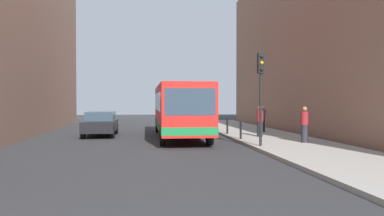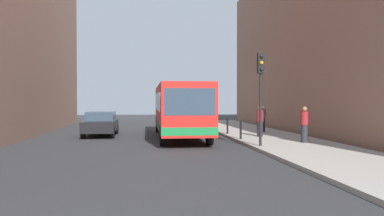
{
  "view_description": "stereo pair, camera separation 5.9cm",
  "coord_description": "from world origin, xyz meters",
  "px_view_note": "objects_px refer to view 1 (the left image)",
  "views": [
    {
      "loc": [
        -1.65,
        -18.5,
        2.16
      ],
      "look_at": [
        0.98,
        1.54,
        1.76
      ],
      "focal_mm": 35.79,
      "sensor_mm": 36.0,
      "label": 1
    },
    {
      "loc": [
        -1.59,
        -18.5,
        2.16
      ],
      "look_at": [
        0.98,
        1.54,
        1.76
      ],
      "focal_mm": 35.79,
      "sensor_mm": 36.0,
      "label": 2
    }
  ],
  "objects_px": {
    "traffic_light": "(261,81)",
    "bollard_far": "(217,123)",
    "bus": "(179,108)",
    "pedestrian_near_signal": "(305,125)",
    "pedestrian_mid_sidewalk": "(260,121)",
    "car_beside_bus": "(101,123)",
    "bollard_near": "(241,130)",
    "pedestrian_far_sidewalk": "(262,119)",
    "bollard_mid": "(227,126)"
  },
  "relations": [
    {
      "from": "bus",
      "to": "bollard_mid",
      "type": "relative_size",
      "value": 11.63
    },
    {
      "from": "pedestrian_near_signal",
      "to": "pedestrian_mid_sidewalk",
      "type": "height_order",
      "value": "pedestrian_near_signal"
    },
    {
      "from": "pedestrian_near_signal",
      "to": "pedestrian_mid_sidewalk",
      "type": "xyz_separation_m",
      "value": [
        -1.2,
        3.18,
        -0.01
      ]
    },
    {
      "from": "bus",
      "to": "bollard_near",
      "type": "xyz_separation_m",
      "value": [
        2.95,
        -2.78,
        -1.1
      ]
    },
    {
      "from": "traffic_light",
      "to": "pedestrian_mid_sidewalk",
      "type": "bearing_deg",
      "value": 72.94
    },
    {
      "from": "bollard_far",
      "to": "pedestrian_near_signal",
      "type": "xyz_separation_m",
      "value": [
        2.6,
        -8.32,
        0.38
      ]
    },
    {
      "from": "car_beside_bus",
      "to": "bollard_near",
      "type": "relative_size",
      "value": 4.64
    },
    {
      "from": "bollard_mid",
      "to": "pedestrian_far_sidewalk",
      "type": "relative_size",
      "value": 0.57
    },
    {
      "from": "car_beside_bus",
      "to": "pedestrian_near_signal",
      "type": "bearing_deg",
      "value": 148.65
    },
    {
      "from": "pedestrian_near_signal",
      "to": "traffic_light",
      "type": "bearing_deg",
      "value": -179.46
    },
    {
      "from": "bollard_mid",
      "to": "pedestrian_near_signal",
      "type": "height_order",
      "value": "pedestrian_near_signal"
    },
    {
      "from": "bus",
      "to": "bollard_near",
      "type": "relative_size",
      "value": 11.63
    },
    {
      "from": "car_beside_bus",
      "to": "traffic_light",
      "type": "xyz_separation_m",
      "value": [
        7.68,
        -7.34,
        2.22
      ]
    },
    {
      "from": "traffic_light",
      "to": "bollard_far",
      "type": "distance_m",
      "value": 9.67
    },
    {
      "from": "car_beside_bus",
      "to": "traffic_light",
      "type": "distance_m",
      "value": 10.86
    },
    {
      "from": "pedestrian_near_signal",
      "to": "pedestrian_mid_sidewalk",
      "type": "distance_m",
      "value": 3.39
    },
    {
      "from": "bus",
      "to": "car_beside_bus",
      "type": "bearing_deg",
      "value": -17.5
    },
    {
      "from": "bus",
      "to": "pedestrian_near_signal",
      "type": "relative_size",
      "value": 6.44
    },
    {
      "from": "bollard_near",
      "to": "pedestrian_mid_sidewalk",
      "type": "bearing_deg",
      "value": 39.91
    },
    {
      "from": "pedestrian_near_signal",
      "to": "bollard_far",
      "type": "bearing_deg",
      "value": 85.05
    },
    {
      "from": "bus",
      "to": "pedestrian_far_sidewalk",
      "type": "bearing_deg",
      "value": -164.15
    },
    {
      "from": "bollard_mid",
      "to": "bollard_far",
      "type": "distance_m",
      "value": 3.16
    },
    {
      "from": "pedestrian_mid_sidewalk",
      "to": "pedestrian_far_sidewalk",
      "type": "height_order",
      "value": "pedestrian_mid_sidewalk"
    },
    {
      "from": "pedestrian_near_signal",
      "to": "bus",
      "type": "bearing_deg",
      "value": 116.95
    },
    {
      "from": "car_beside_bus",
      "to": "bollard_near",
      "type": "bearing_deg",
      "value": 150.89
    },
    {
      "from": "bollard_mid",
      "to": "bollard_far",
      "type": "relative_size",
      "value": 1.0
    },
    {
      "from": "pedestrian_far_sidewalk",
      "to": "bus",
      "type": "bearing_deg",
      "value": 61.88
    },
    {
      "from": "pedestrian_far_sidewalk",
      "to": "bollard_mid",
      "type": "bearing_deg",
      "value": 70.37
    },
    {
      "from": "car_beside_bus",
      "to": "pedestrian_near_signal",
      "type": "distance_m",
      "value": 11.97
    },
    {
      "from": "bus",
      "to": "pedestrian_near_signal",
      "type": "bearing_deg",
      "value": 139.82
    },
    {
      "from": "pedestrian_near_signal",
      "to": "pedestrian_far_sidewalk",
      "type": "relative_size",
      "value": 1.03
    },
    {
      "from": "bus",
      "to": "car_beside_bus",
      "type": "relative_size",
      "value": 2.5
    },
    {
      "from": "traffic_light",
      "to": "bollard_far",
      "type": "height_order",
      "value": "traffic_light"
    },
    {
      "from": "bollard_far",
      "to": "pedestrian_near_signal",
      "type": "distance_m",
      "value": 8.72
    },
    {
      "from": "car_beside_bus",
      "to": "pedestrian_far_sidewalk",
      "type": "xyz_separation_m",
      "value": [
        10.13,
        -0.01,
        0.2
      ]
    },
    {
      "from": "bollard_mid",
      "to": "bollard_near",
      "type": "bearing_deg",
      "value": -90.0
    },
    {
      "from": "bollard_mid",
      "to": "pedestrian_near_signal",
      "type": "distance_m",
      "value": 5.79
    },
    {
      "from": "bollard_far",
      "to": "pedestrian_near_signal",
      "type": "height_order",
      "value": "pedestrian_near_signal"
    },
    {
      "from": "bollard_mid",
      "to": "pedestrian_far_sidewalk",
      "type": "xyz_separation_m",
      "value": [
        2.55,
        1.12,
        0.36
      ]
    },
    {
      "from": "car_beside_bus",
      "to": "pedestrian_far_sidewalk",
      "type": "bearing_deg",
      "value": -179.65
    },
    {
      "from": "traffic_light",
      "to": "pedestrian_far_sidewalk",
      "type": "height_order",
      "value": "traffic_light"
    },
    {
      "from": "traffic_light",
      "to": "bus",
      "type": "bearing_deg",
      "value": 117.62
    },
    {
      "from": "bus",
      "to": "bollard_mid",
      "type": "distance_m",
      "value": 3.17
    },
    {
      "from": "bollard_mid",
      "to": "traffic_light",
      "type": "bearing_deg",
      "value": -89.08
    },
    {
      "from": "bus",
      "to": "bollard_far",
      "type": "xyz_separation_m",
      "value": [
        2.95,
        3.53,
        -1.1
      ]
    },
    {
      "from": "traffic_light",
      "to": "bollard_near",
      "type": "bearing_deg",
      "value": 91.87
    },
    {
      "from": "bus",
      "to": "traffic_light",
      "type": "distance_m",
      "value": 6.71
    },
    {
      "from": "car_beside_bus",
      "to": "bollard_far",
      "type": "bearing_deg",
      "value": -164.66
    },
    {
      "from": "bus",
      "to": "pedestrian_mid_sidewalk",
      "type": "relative_size",
      "value": 6.5
    },
    {
      "from": "bus",
      "to": "bollard_far",
      "type": "relative_size",
      "value": 11.63
    }
  ]
}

